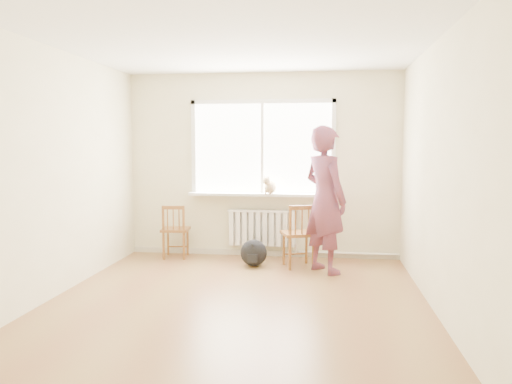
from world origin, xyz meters
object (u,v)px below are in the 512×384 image
(chair_right, at_px, (299,236))
(backpack, at_px, (254,253))
(chair_left, at_px, (175,231))
(cat, at_px, (270,186))
(person, at_px, (325,200))

(chair_right, relative_size, backpack, 2.36)
(chair_left, xyz_separation_m, cat, (1.38, 0.15, 0.66))
(chair_left, distance_m, person, 2.29)
(chair_left, relative_size, backpack, 2.15)
(chair_left, relative_size, cat, 2.04)
(chair_right, bearing_deg, person, 133.31)
(chair_right, distance_m, person, 0.64)
(cat, xyz_separation_m, backpack, (-0.17, -0.47, -0.88))
(person, bearing_deg, chair_left, 35.99)
(chair_left, bearing_deg, person, 161.66)
(chair_right, xyz_separation_m, person, (0.33, -0.18, 0.51))
(chair_left, relative_size, person, 0.41)
(chair_left, xyz_separation_m, backpack, (1.21, -0.32, -0.21))
(chair_left, distance_m, cat, 1.53)
(chair_left, xyz_separation_m, chair_right, (1.83, -0.33, 0.04))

